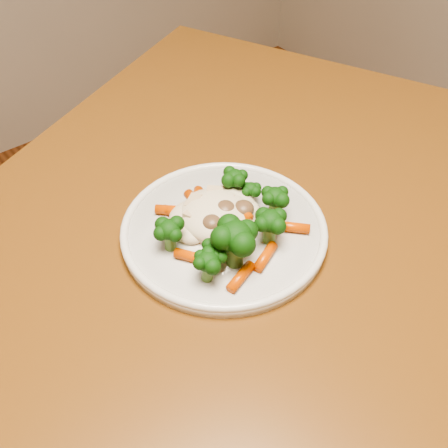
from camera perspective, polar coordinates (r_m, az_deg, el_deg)
name	(u,v)px	position (r m, az deg, el deg)	size (l,w,h in m)	color
dining_table	(215,355)	(0.70, -0.91, -13.13)	(1.33, 1.15, 0.75)	brown
plate	(224,232)	(0.67, 0.00, -0.82)	(0.25, 0.25, 0.01)	white
meal	(226,222)	(0.65, 0.25, 0.19)	(0.17, 0.16, 0.05)	beige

